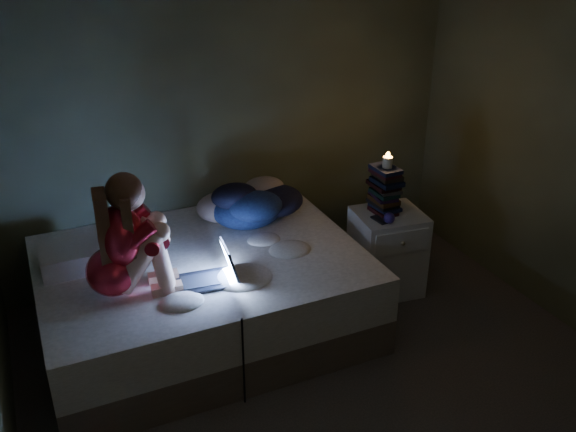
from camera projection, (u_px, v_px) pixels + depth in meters
floor at (350, 408)px, 3.68m from camera, size 3.60×3.80×0.02m
wall_back at (232, 109)px, 4.68m from camera, size 3.60×0.02×2.60m
bed at (204, 293)px, 4.26m from camera, size 2.09×1.56×0.57m
pillow at (79, 256)px, 4.00m from camera, size 0.48×0.34×0.14m
woman at (108, 238)px, 3.55m from camera, size 0.50×0.36×0.77m
laptop at (205, 265)px, 3.79m from camera, size 0.39×0.29×0.25m
clothes_pile at (247, 202)px, 4.52m from camera, size 0.66×0.58×0.33m
nightstand at (387, 252)px, 4.70m from camera, size 0.53×0.48×0.64m
book_stack at (385, 191)px, 4.51m from camera, size 0.19×0.25×0.34m
candle at (387, 163)px, 4.42m from camera, size 0.07×0.07×0.08m
phone at (382, 220)px, 4.45m from camera, size 0.10×0.15×0.01m
blue_orb at (392, 218)px, 4.40m from camera, size 0.08×0.08×0.08m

